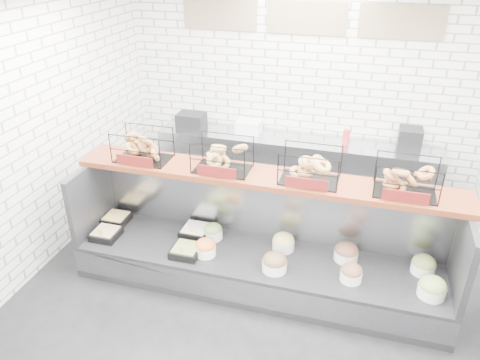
% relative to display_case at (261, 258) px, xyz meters
% --- Properties ---
extents(ground, '(5.50, 5.50, 0.00)m').
position_rel_display_case_xyz_m(ground, '(-0.02, -0.35, -0.33)').
color(ground, black).
rests_on(ground, ground).
extents(room_shell, '(5.02, 5.51, 3.01)m').
position_rel_display_case_xyz_m(room_shell, '(-0.02, 0.26, 1.73)').
color(room_shell, white).
rests_on(room_shell, ground).
extents(display_case, '(4.00, 0.90, 1.20)m').
position_rel_display_case_xyz_m(display_case, '(0.00, 0.00, 0.00)').
color(display_case, black).
rests_on(display_case, ground).
extents(bagel_shelf, '(4.10, 0.50, 0.40)m').
position_rel_display_case_xyz_m(bagel_shelf, '(-0.02, 0.17, 1.05)').
color(bagel_shelf, '#512111').
rests_on(bagel_shelf, display_case).
extents(prep_counter, '(4.00, 0.60, 1.20)m').
position_rel_display_case_xyz_m(prep_counter, '(-0.02, 2.09, 0.14)').
color(prep_counter, '#93969B').
rests_on(prep_counter, ground).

